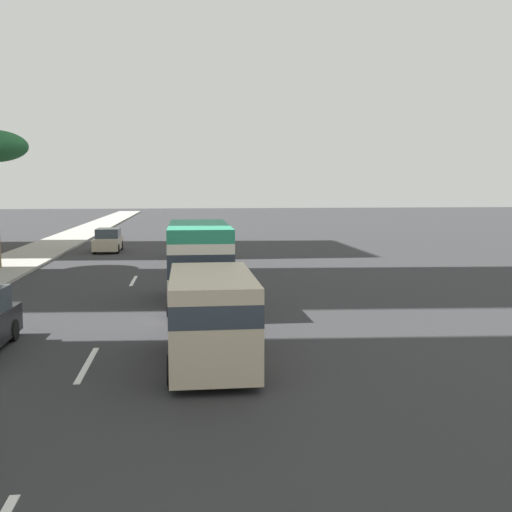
{
  "coord_description": "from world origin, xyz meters",
  "views": [
    {
      "loc": [
        -2.52,
        -2.58,
        4.58
      ],
      "look_at": [
        19.33,
        -5.15,
        2.06
      ],
      "focal_mm": 42.15,
      "sensor_mm": 36.0,
      "label": 1
    }
  ],
  "objects_px": {
    "car_lead": "(108,241)",
    "car_third": "(198,246)",
    "minibus_sixth": "(199,261)",
    "van_fifth": "(212,314)"
  },
  "relations": [
    {
      "from": "van_fifth",
      "to": "car_third",
      "type": "bearing_deg",
      "value": -0.42
    },
    {
      "from": "car_lead",
      "to": "van_fifth",
      "type": "relative_size",
      "value": 0.84
    },
    {
      "from": "car_lead",
      "to": "car_third",
      "type": "distance_m",
      "value": 8.07
    },
    {
      "from": "car_third",
      "to": "van_fifth",
      "type": "height_order",
      "value": "van_fifth"
    },
    {
      "from": "car_lead",
      "to": "van_fifth",
      "type": "bearing_deg",
      "value": 12.13
    },
    {
      "from": "minibus_sixth",
      "to": "car_lead",
      "type": "bearing_deg",
      "value": 16.28
    },
    {
      "from": "car_lead",
      "to": "minibus_sixth",
      "type": "distance_m",
      "value": 21.53
    },
    {
      "from": "car_lead",
      "to": "minibus_sixth",
      "type": "xyz_separation_m",
      "value": [
        -20.65,
        -6.03,
        0.96
      ]
    },
    {
      "from": "car_lead",
      "to": "car_third",
      "type": "xyz_separation_m",
      "value": [
        -4.99,
        -6.34,
        0.0
      ]
    },
    {
      "from": "car_third",
      "to": "van_fifth",
      "type": "distance_m",
      "value": 23.73
    }
  ]
}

